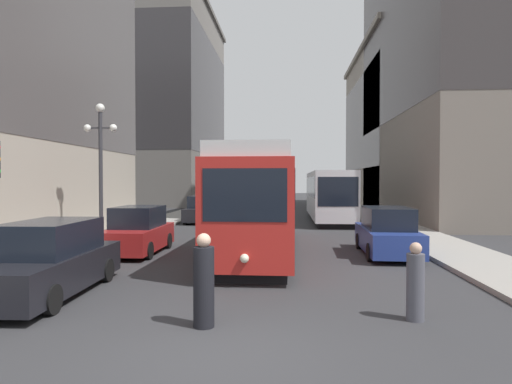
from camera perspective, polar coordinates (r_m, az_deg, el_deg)
ground_plane at (r=7.67m, az=-4.21°, el=-20.02°), size 200.00×200.00×0.00m
sidewalk_left at (r=47.91m, az=-6.13°, el=-1.89°), size 2.85×120.00×0.15m
sidewalk_right at (r=47.58m, az=12.00°, el=-1.94°), size 2.85×120.00×0.15m
streetcar at (r=17.59m, az=0.72°, el=-0.89°), size 2.76×12.58×3.89m
transit_bus at (r=31.58m, az=9.35°, el=-0.19°), size 2.61×12.02×3.45m
parked_car_left_near at (r=12.05m, az=-25.15°, el=-8.08°), size 2.01×4.99×1.82m
parked_car_left_mid at (r=17.81m, az=-15.05°, el=-4.97°), size 1.92×4.28×1.82m
parked_car_right_far at (r=17.47m, az=16.60°, el=-5.10°), size 1.99×4.81×1.82m
parked_car_left_far at (r=30.17m, az=-7.00°, el=-2.35°), size 1.89×4.43×1.82m
pedestrian_crossing_near at (r=9.57m, az=19.95°, el=-11.16°), size 0.35×0.35×1.58m
pedestrian_crossing_far at (r=8.67m, az=-6.78°, el=-11.67°), size 0.40×0.40×1.81m
lamp_post_left_near at (r=19.34m, az=-19.49°, el=4.78°), size 1.41×0.36×5.86m
building_left_corner at (r=59.83m, az=-12.35°, el=11.00°), size 14.07×23.94×24.92m
building_right_corner at (r=40.03m, az=25.35°, el=20.28°), size 11.87×24.02×30.75m
building_right_midblock at (r=52.27m, az=20.33°, el=7.94°), size 13.58×22.84×17.25m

